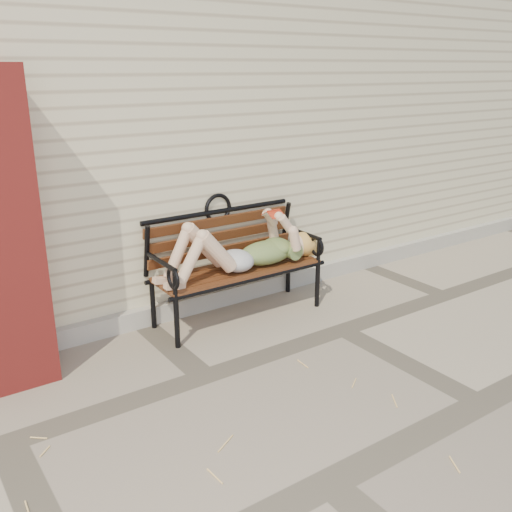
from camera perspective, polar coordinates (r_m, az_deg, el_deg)
ground at (r=4.58m, az=8.64°, el=-7.32°), size 80.00×80.00×0.00m
house_wall at (r=6.64m, az=-9.12°, el=14.12°), size 8.00×4.00×3.00m
foundation_strip at (r=5.24m, az=1.45°, el=-2.85°), size 8.00×0.10×0.15m
garden_bench at (r=4.64m, az=-2.42°, el=0.59°), size 1.52×0.61×0.99m
reading_woman at (r=4.54m, az=-1.48°, el=0.63°), size 1.44×0.33×0.45m
straw_scatter at (r=3.11m, az=-7.09°, el=-21.00°), size 2.84×1.65×0.01m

